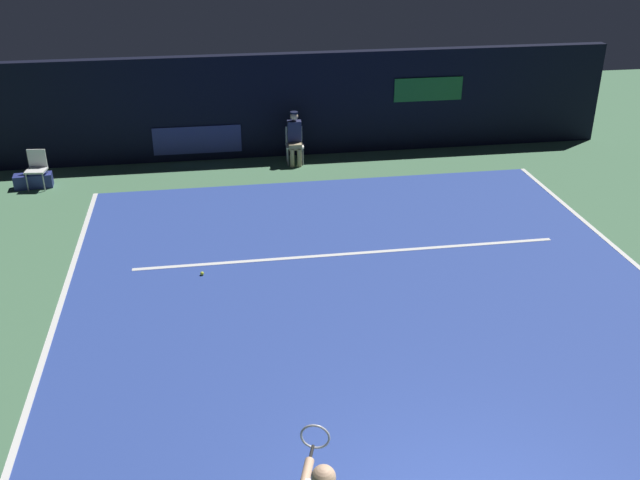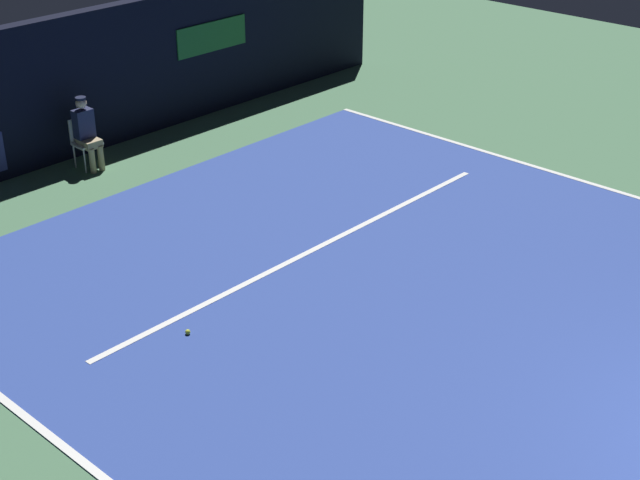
# 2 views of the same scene
# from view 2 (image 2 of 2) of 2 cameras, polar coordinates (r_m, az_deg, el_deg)

# --- Properties ---
(ground_plane) EXTENTS (31.40, 31.40, 0.00)m
(ground_plane) POSITION_cam_2_polar(r_m,az_deg,el_deg) (12.85, 6.32, -3.63)
(ground_plane) COLOR #4C7A56
(court_surface) EXTENTS (10.31, 11.87, 0.01)m
(court_surface) POSITION_cam_2_polar(r_m,az_deg,el_deg) (12.85, 6.33, -3.60)
(court_surface) COLOR #2D479E
(court_surface) RESTS_ON ground
(line_sideline_left) EXTENTS (0.10, 11.87, 0.01)m
(line_sideline_left) POSITION_cam_2_polar(r_m,az_deg,el_deg) (16.82, 16.89, 3.13)
(line_sideline_left) COLOR white
(line_sideline_left) RESTS_ON court_surface
(line_service) EXTENTS (8.04, 0.10, 0.01)m
(line_service) POSITION_cam_2_polar(r_m,az_deg,el_deg) (13.99, -0.46, -0.62)
(line_service) COLOR white
(line_service) RESTS_ON court_surface
(back_wall) EXTENTS (15.86, 0.33, 2.60)m
(back_wall) POSITION_cam_2_polar(r_m,az_deg,el_deg) (17.79, -14.73, 9.16)
(back_wall) COLOR black
(back_wall) RESTS_ON ground
(line_judge_on_chair) EXTENTS (0.45, 0.54, 1.32)m
(line_judge_on_chair) POSITION_cam_2_polar(r_m,az_deg,el_deg) (17.18, -14.12, 6.43)
(line_judge_on_chair) COLOR white
(line_judge_on_chair) RESTS_ON ground
(tennis_ball) EXTENTS (0.07, 0.07, 0.07)m
(tennis_ball) POSITION_cam_2_polar(r_m,az_deg,el_deg) (12.11, -8.10, -5.59)
(tennis_ball) COLOR #CCE033
(tennis_ball) RESTS_ON court_surface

